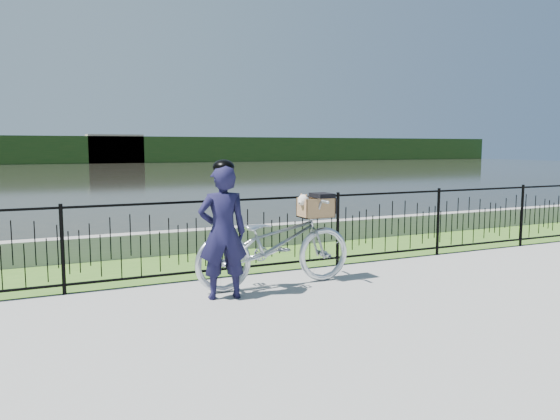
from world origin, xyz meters
TOP-DOWN VIEW (x-y plane):
  - ground at (0.00, 0.00)m, footprint 120.00×120.00m
  - grass_strip at (0.00, 2.60)m, footprint 60.00×2.00m
  - water at (0.00, 33.00)m, footprint 120.00×120.00m
  - quay_wall at (0.00, 3.60)m, footprint 60.00×0.30m
  - fence at (0.00, 1.60)m, footprint 14.00×0.06m
  - far_treeline at (0.00, 60.00)m, footprint 120.00×6.00m
  - far_building_right at (6.00, 58.50)m, footprint 6.00×3.00m
  - bicycle_rig at (-0.41, 0.85)m, footprint 2.21×0.77m
  - cyclist at (-1.24, 0.58)m, footprint 0.65×0.48m

SIDE VIEW (x-z plane):
  - ground at x=0.00m, z-range 0.00..0.00m
  - water at x=0.00m, z-range 0.00..0.00m
  - grass_strip at x=0.00m, z-range 0.00..0.01m
  - quay_wall at x=0.00m, z-range 0.00..0.40m
  - fence at x=0.00m, z-range 0.00..1.15m
  - bicycle_rig at x=-0.41m, z-range -0.03..1.21m
  - cyclist at x=-1.24m, z-range -0.01..1.69m
  - far_treeline at x=0.00m, z-range 0.00..3.00m
  - far_building_right at x=6.00m, z-range 0.00..3.20m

